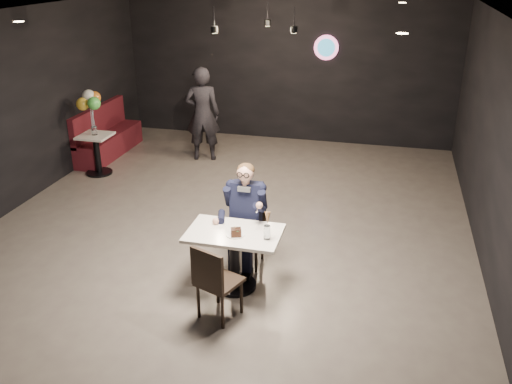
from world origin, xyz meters
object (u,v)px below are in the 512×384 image
(main_table, at_px, (235,260))
(chair_far, at_px, (246,232))
(chair_near, at_px, (219,280))
(booth_bench, at_px, (108,131))
(side_table, at_px, (98,156))
(seated_man, at_px, (246,214))
(sundae_glass, at_px, (267,232))
(balloon_vase, at_px, (94,131))
(passerby, at_px, (203,114))

(main_table, xyz_separation_m, chair_far, (0.00, 0.55, 0.09))
(chair_far, bearing_deg, chair_near, -90.00)
(booth_bench, height_order, side_table, booth_bench)
(chair_far, bearing_deg, seated_man, 0.00)
(main_table, relative_size, chair_far, 1.20)
(booth_bench, bearing_deg, sundae_glass, -44.17)
(seated_man, xyz_separation_m, booth_bench, (-3.78, 3.44, -0.23))
(main_table, distance_m, chair_far, 0.56)
(sundae_glass, bearing_deg, main_table, 169.37)
(chair_near, relative_size, balloon_vase, 5.97)
(sundae_glass, bearing_deg, side_table, 141.71)
(chair_near, bearing_deg, seated_man, 111.06)
(chair_near, bearing_deg, chair_far, 111.06)
(chair_far, relative_size, side_table, 1.35)
(seated_man, xyz_separation_m, passerby, (-1.85, 3.68, 0.19))
(chair_near, xyz_separation_m, booth_bench, (-3.78, 4.59, 0.03))
(seated_man, height_order, sundae_glass, seated_man)
(main_table, relative_size, side_table, 1.61)
(chair_far, bearing_deg, sundae_glass, -56.75)
(booth_bench, bearing_deg, chair_far, -42.34)
(sundae_glass, height_order, booth_bench, booth_bench)
(chair_near, height_order, seated_man, seated_man)
(seated_man, relative_size, booth_bench, 0.73)
(side_table, bearing_deg, main_table, -40.71)
(booth_bench, xyz_separation_m, side_table, (0.30, -1.00, -0.15))
(main_table, bearing_deg, chair_near, -90.00)
(main_table, distance_m, seated_man, 0.65)
(chair_near, bearing_deg, balloon_vase, 155.19)
(chair_far, bearing_deg, passerby, 116.70)
(balloon_vase, bearing_deg, passerby, 37.11)
(chair_far, distance_m, side_table, 4.25)
(chair_far, relative_size, passerby, 0.51)
(main_table, bearing_deg, side_table, 139.29)
(side_table, bearing_deg, passerby, 37.11)
(chair_near, bearing_deg, main_table, 111.06)
(booth_bench, distance_m, passerby, 1.99)
(chair_near, height_order, passerby, passerby)
(sundae_glass, height_order, side_table, sundae_glass)
(seated_man, bearing_deg, booth_bench, 137.66)
(chair_far, bearing_deg, balloon_vase, 144.92)
(main_table, relative_size, chair_near, 1.20)
(balloon_vase, height_order, passerby, passerby)
(sundae_glass, bearing_deg, passerby, 117.71)
(booth_bench, height_order, passerby, passerby)
(chair_near, xyz_separation_m, passerby, (-1.85, 4.82, 0.45))
(booth_bench, relative_size, balloon_vase, 12.82)
(chair_near, relative_size, sundae_glass, 5.45)
(side_table, distance_m, passerby, 2.12)
(chair_far, relative_size, balloon_vase, 5.97)
(chair_far, xyz_separation_m, passerby, (-1.85, 3.68, 0.45))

